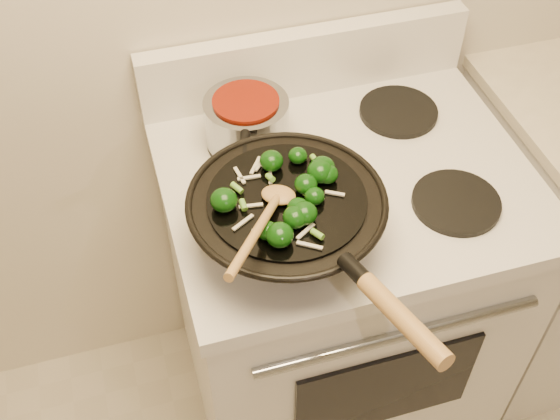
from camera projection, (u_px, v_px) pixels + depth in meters
name	position (u px, v px, depth m)	size (l,w,h in m)	color
stove	(335.00, 295.00, 1.82)	(0.78, 0.67, 1.08)	white
wok	(288.00, 218.00, 1.30)	(0.37, 0.60, 0.17)	black
stirfry	(293.00, 193.00, 1.25)	(0.24, 0.25, 0.04)	#0B3308
wooden_spoon	(266.00, 216.00, 1.19)	(0.19, 0.26, 0.10)	#A47940
saucepan	(247.00, 120.00, 1.50)	(0.18, 0.29, 0.11)	gray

